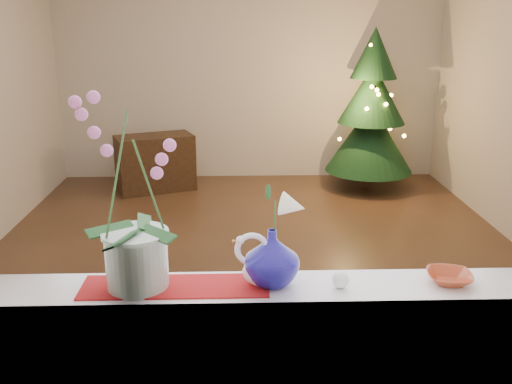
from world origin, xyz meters
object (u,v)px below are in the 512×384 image
swan (265,261)px  xmas_tree (371,110)px  paperweight (341,280)px  amber_dish (449,278)px  side_table (155,163)px  orchid_pot (132,194)px  blue_vase (272,253)px

swan → xmas_tree: size_ratio=0.13×
paperweight → amber_dish: paperweight is taller
swan → xmas_tree: (1.38, 4.31, -0.12)m
swan → side_table: swan is taller
orchid_pot → xmas_tree: size_ratio=0.41×
amber_dish → side_table: 4.68m
swan → side_table: bearing=81.9°
xmas_tree → swan: bearing=-107.8°
swan → xmas_tree: xmas_tree is taller
blue_vase → xmas_tree: 4.51m
xmas_tree → orchid_pot: bearing=-113.3°
orchid_pot → side_table: (-0.56, 4.30, -0.97)m
orchid_pot → paperweight: 0.83m
swan → amber_dish: swan is taller
blue_vase → side_table: (-1.06, 4.29, -0.73)m
amber_dish → side_table: size_ratio=0.17×
blue_vase → side_table: blue_vase is taller
paperweight → side_table: 4.57m
orchid_pot → xmas_tree: (1.86, 4.31, -0.39)m
swan → paperweight: 0.29m
orchid_pot → amber_dish: size_ratio=5.04×
swan → xmas_tree: bearing=50.5°
side_table → blue_vase: bearing=-97.7°
swan → blue_vase: blue_vase is taller
paperweight → xmas_tree: bearing=75.8°
amber_dish → paperweight: bearing=-176.1°
paperweight → amber_dish: bearing=3.9°
side_table → orchid_pot: bearing=-104.1°
swan → blue_vase: 0.04m
paperweight → xmas_tree: size_ratio=0.04×
paperweight → swan: bearing=173.5°
blue_vase → side_table: bearing=103.9°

